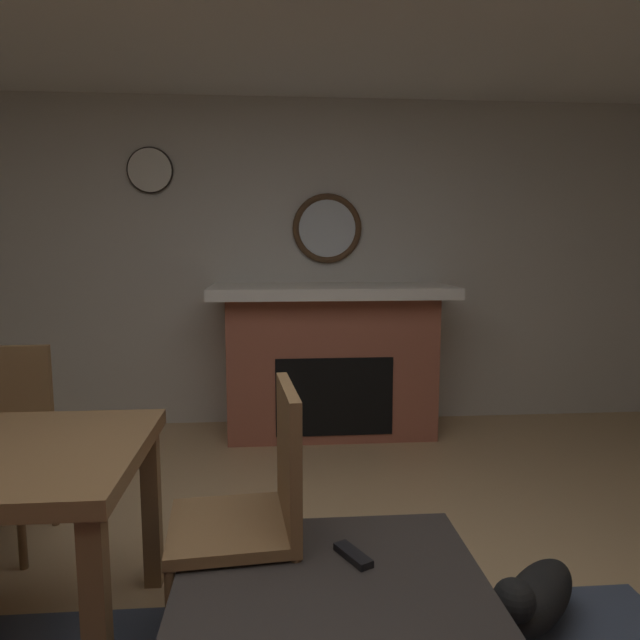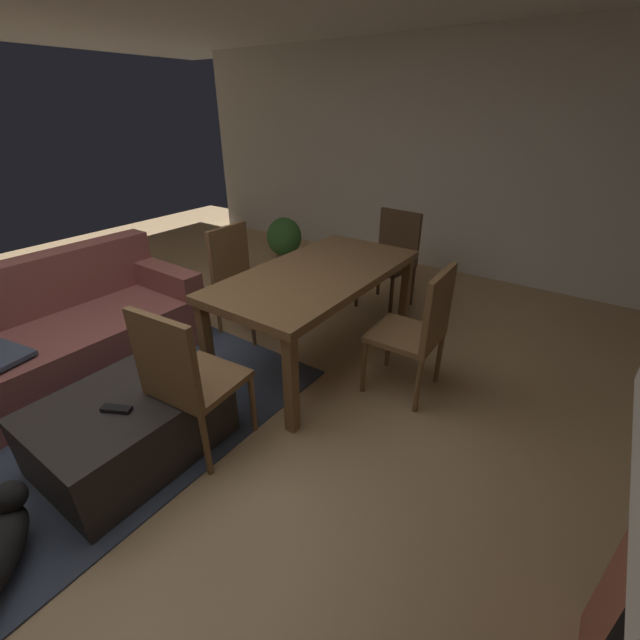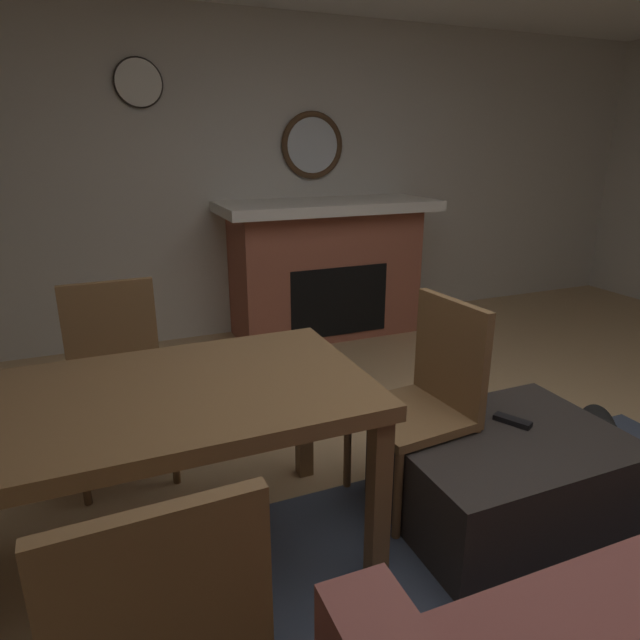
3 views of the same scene
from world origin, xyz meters
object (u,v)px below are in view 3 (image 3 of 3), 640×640
at_px(fireplace, 326,268).
at_px(dining_chair_west, 429,392).
at_px(tv_remote, 512,421).
at_px(dining_table, 126,417).
at_px(wall_clock, 138,83).
at_px(dining_chair_north, 162,636).
at_px(dining_chair_south, 116,368).
at_px(ottoman_coffee_table, 503,476).
at_px(small_dog, 597,431).
at_px(round_wall_mirror, 312,145).

relative_size(fireplace, dining_chair_west, 1.88).
relative_size(tv_remote, dining_table, 0.09).
bearing_deg(wall_clock, dining_chair_north, 83.29).
distance_m(fireplace, dining_chair_south, 2.27).
distance_m(ottoman_coffee_table, dining_table, 1.57).
bearing_deg(dining_chair_north, small_dog, -161.71).
bearing_deg(wall_clock, small_dog, 124.68).
distance_m(ottoman_coffee_table, dining_chair_south, 1.87).
bearing_deg(wall_clock, dining_table, 81.11).
height_order(fireplace, tv_remote, fireplace).
distance_m(dining_table, dining_chair_south, 0.84).
bearing_deg(ottoman_coffee_table, dining_chair_west, -49.65).
bearing_deg(dining_table, dining_chair_west, -179.63).
height_order(fireplace, dining_table, fireplace).
relative_size(dining_table, dining_chair_west, 1.86).
bearing_deg(small_dog, dining_table, -2.20).
height_order(tv_remote, dining_chair_south, dining_chair_south).
height_order(fireplace, dining_chair_south, fireplace).
distance_m(dining_chair_west, wall_clock, 3.06).
distance_m(fireplace, ottoman_coffee_table, 2.58).
relative_size(dining_table, wall_clock, 4.99).
distance_m(dining_chair_west, dining_chair_north, 1.50).
bearing_deg(ottoman_coffee_table, wall_clock, -69.11).
bearing_deg(ottoman_coffee_table, dining_chair_south, -36.14).
xyz_separation_m(dining_table, dining_chair_west, (-1.25, -0.01, -0.14)).
distance_m(dining_table, dining_chair_west, 1.26).
distance_m(fireplace, dining_chair_west, 2.33).
relative_size(dining_table, dining_chair_south, 1.86).
relative_size(round_wall_mirror, ottoman_coffee_table, 0.56).
distance_m(fireplace, round_wall_mirror, 1.01).
distance_m(dining_chair_north, wall_clock, 3.71).
height_order(tv_remote, dining_chair_north, dining_chair_north).
bearing_deg(dining_table, round_wall_mirror, -124.08).
bearing_deg(wall_clock, dining_chair_south, 76.95).
height_order(round_wall_mirror, ottoman_coffee_table, round_wall_mirror).
relative_size(fireplace, dining_chair_north, 1.88).
distance_m(tv_remote, small_dog, 0.73).
bearing_deg(dining_chair_west, dining_table, 0.37).
height_order(dining_table, dining_chair_west, dining_chair_west).
relative_size(tv_remote, dining_chair_north, 0.17).
relative_size(fireplace, ottoman_coffee_table, 1.83).
distance_m(dining_chair_north, dining_chair_south, 1.65).
relative_size(dining_chair_north, dining_chair_south, 1.00).
bearing_deg(tv_remote, dining_chair_north, -5.14).
relative_size(dining_table, small_dog, 3.48).
bearing_deg(wall_clock, fireplace, 167.92).
bearing_deg(tv_remote, fireplace, -121.36).
bearing_deg(fireplace, dining_chair_west, 78.01).
distance_m(dining_chair_south, small_dog, 2.45).
xyz_separation_m(dining_table, dining_chair_north, (-0.00, 0.83, -0.14)).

